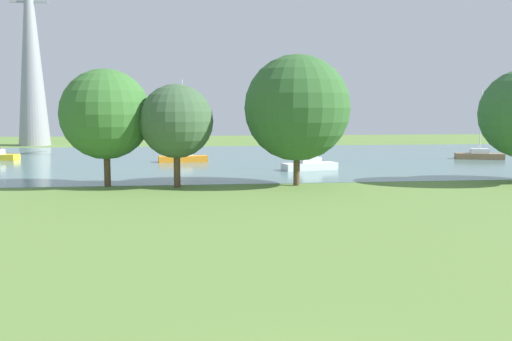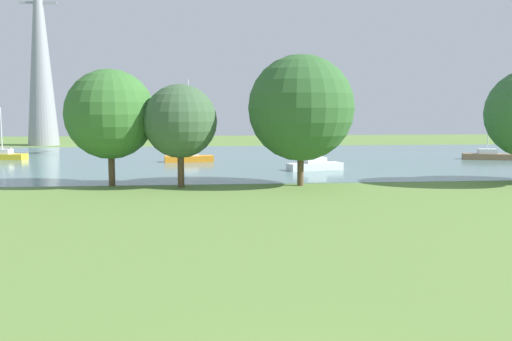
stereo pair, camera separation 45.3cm
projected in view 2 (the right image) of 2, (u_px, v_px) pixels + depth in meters
ground_plane at (231, 204)px, 30.45m from camera, size 160.00×160.00×0.00m
water_surface at (216, 159)px, 58.14m from camera, size 140.00×40.00×0.02m
sailboat_orange at (189, 157)px, 54.75m from camera, size 4.93×1.99×8.10m
sailboat_white at (315, 165)px, 47.46m from camera, size 5.02×2.67×5.21m
sailboat_yellow at (3, 155)px, 57.21m from camera, size 4.99×2.32×5.40m
sailboat_brown at (487, 155)px, 57.35m from camera, size 5.03×2.87×7.26m
tree_east_near at (110, 114)px, 37.14m from camera, size 6.07×6.07×7.92m
tree_west_far at (180, 121)px, 36.65m from camera, size 4.92×4.92×6.89m
tree_west_near at (301, 108)px, 37.29m from camera, size 7.20×7.20×8.91m
electricity_pylon at (40, 44)px, 78.84m from camera, size 6.40×4.40×29.13m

